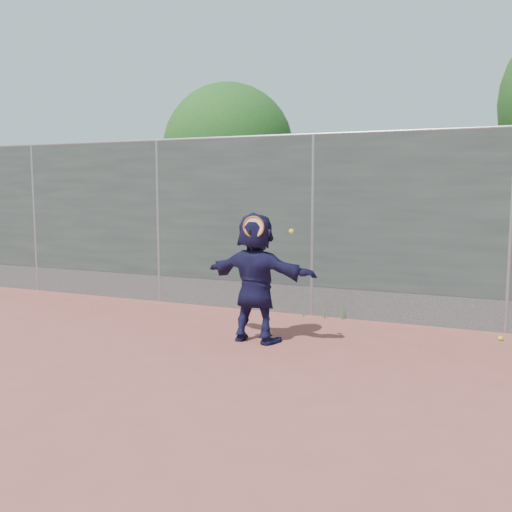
% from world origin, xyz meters
% --- Properties ---
extents(ground, '(80.00, 80.00, 0.00)m').
position_xyz_m(ground, '(0.00, 0.00, 0.00)').
color(ground, '#9E4C42').
rests_on(ground, ground).
extents(player, '(1.72, 0.70, 1.80)m').
position_xyz_m(player, '(-0.22, 1.63, 0.90)').
color(player, '#17153A').
rests_on(player, ground).
extents(ball_ground, '(0.07, 0.07, 0.07)m').
position_xyz_m(ball_ground, '(2.94, 3.01, 0.03)').
color(ball_ground, '#C2D32E').
rests_on(ball_ground, ground).
extents(fence, '(20.00, 0.06, 3.03)m').
position_xyz_m(fence, '(-0.00, 3.50, 1.58)').
color(fence, '#38423D').
rests_on(fence, ground).
extents(swing_action, '(0.69, 0.14, 0.51)m').
position_xyz_m(swing_action, '(-0.12, 1.43, 1.60)').
color(swing_action, '#C65412').
rests_on(swing_action, ground).
extents(tree_left, '(3.15, 3.00, 4.53)m').
position_xyz_m(tree_left, '(-2.85, 6.55, 2.94)').
color(tree_left, '#382314').
rests_on(tree_left, ground).
extents(weed_clump, '(0.68, 0.07, 0.30)m').
position_xyz_m(weed_clump, '(0.29, 3.38, 0.13)').
color(weed_clump, '#387226').
rests_on(weed_clump, ground).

